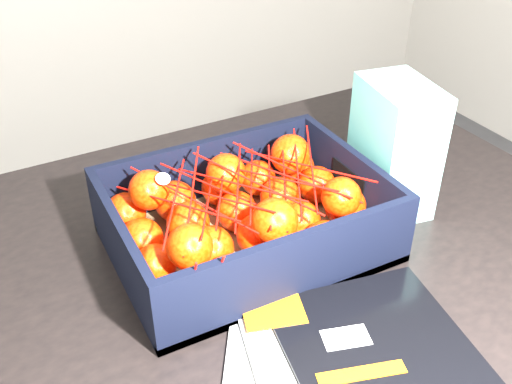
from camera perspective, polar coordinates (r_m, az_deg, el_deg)
name	(u,v)px	position (r m, az deg, el deg)	size (l,w,h in m)	color
table	(224,314)	(0.89, -3.15, -11.74)	(1.22, 0.83, 0.75)	black
produce_crate	(246,226)	(0.84, -0.96, -3.36)	(0.37, 0.28, 0.11)	#88603E
clementine_heap	(245,216)	(0.83, -1.06, -2.34)	(0.35, 0.26, 0.11)	#F22C05
mesh_net	(244,188)	(0.79, -1.19, 0.36)	(0.31, 0.25, 0.09)	red
retail_carton	(394,147)	(0.92, 13.31, 4.30)	(0.09, 0.13, 0.20)	silver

